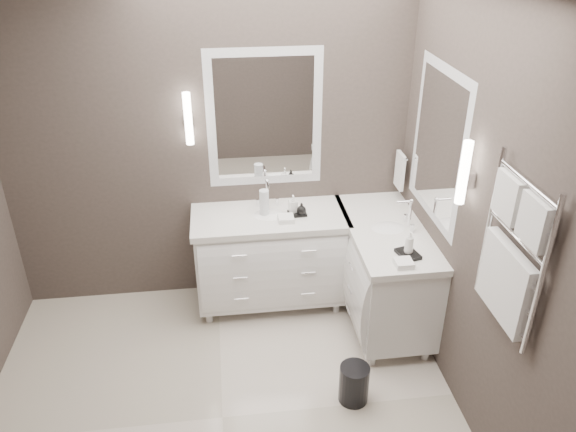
{
  "coord_description": "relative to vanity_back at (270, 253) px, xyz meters",
  "views": [
    {
      "loc": [
        0.1,
        -2.67,
        2.97
      ],
      "look_at": [
        0.53,
        0.7,
        1.12
      ],
      "focal_mm": 35.0,
      "sensor_mm": 36.0,
      "label": 1
    }
  ],
  "objects": [
    {
      "name": "floor",
      "position": [
        -0.45,
        -1.23,
        -0.49
      ],
      "size": [
        3.2,
        3.0,
        0.01
      ],
      "primitive_type": "cube",
      "color": "beige",
      "rests_on": "ground"
    },
    {
      "name": "wall_back",
      "position": [
        -0.45,
        0.28,
        0.86
      ],
      "size": [
        3.2,
        0.01,
        2.7
      ],
      "primitive_type": "cube",
      "color": "#423A35",
      "rests_on": "floor"
    },
    {
      "name": "wall_right",
      "position": [
        1.15,
        -1.23,
        0.86
      ],
      "size": [
        0.01,
        3.0,
        2.7
      ],
      "primitive_type": "cube",
      "color": "#423A35",
      "rests_on": "floor"
    },
    {
      "name": "vanity_back",
      "position": [
        0.0,
        0.0,
        0.0
      ],
      "size": [
        1.24,
        0.59,
        0.97
      ],
      "color": "white",
      "rests_on": "floor"
    },
    {
      "name": "vanity_right",
      "position": [
        0.88,
        -0.33,
        0.0
      ],
      "size": [
        0.59,
        1.24,
        0.97
      ],
      "color": "white",
      "rests_on": "floor"
    },
    {
      "name": "mirror_back",
      "position": [
        -0.0,
        0.26,
        1.06
      ],
      "size": [
        0.9,
        0.02,
        1.1
      ],
      "color": "white",
      "rests_on": "wall_back"
    },
    {
      "name": "mirror_right",
      "position": [
        1.14,
        -0.43,
        1.06
      ],
      "size": [
        0.02,
        0.9,
        1.1
      ],
      "color": "white",
      "rests_on": "wall_right"
    },
    {
      "name": "sconce_back",
      "position": [
        -0.58,
        0.2,
        1.11
      ],
      "size": [
        0.06,
        0.06,
        0.4
      ],
      "color": "white",
      "rests_on": "wall_back"
    },
    {
      "name": "sconce_right",
      "position": [
        1.08,
        -1.01,
        1.11
      ],
      "size": [
        0.06,
        0.06,
        0.4
      ],
      "color": "white",
      "rests_on": "wall_right"
    },
    {
      "name": "towel_bar_corner",
      "position": [
        1.09,
        0.13,
        0.63
      ],
      "size": [
        0.03,
        0.22,
        0.3
      ],
      "color": "white",
      "rests_on": "wall_right"
    },
    {
      "name": "towel_ladder",
      "position": [
        1.1,
        -1.63,
        0.91
      ],
      "size": [
        0.06,
        0.58,
        0.9
      ],
      "color": "white",
      "rests_on": "wall_right"
    },
    {
      "name": "waste_bin",
      "position": [
        0.45,
        -1.18,
        -0.34
      ],
      "size": [
        0.22,
        0.22,
        0.29
      ],
      "primitive_type": "cylinder",
      "rotation": [
        0.0,
        0.0,
        -0.06
      ],
      "color": "black",
      "rests_on": "floor"
    },
    {
      "name": "amenity_tray_back",
      "position": [
        0.22,
        -0.03,
        0.38
      ],
      "size": [
        0.15,
        0.12,
        0.02
      ],
      "primitive_type": "cube",
      "rotation": [
        0.0,
        0.0,
        0.07
      ],
      "color": "black",
      "rests_on": "vanity_back"
    },
    {
      "name": "amenity_tray_right",
      "position": [
        0.9,
        -0.72,
        0.38
      ],
      "size": [
        0.16,
        0.19,
        0.03
      ],
      "primitive_type": "cube",
      "rotation": [
        0.0,
        0.0,
        0.24
      ],
      "color": "black",
      "rests_on": "vanity_right"
    },
    {
      "name": "water_bottle",
      "position": [
        -0.04,
        -0.0,
        0.47
      ],
      "size": [
        0.09,
        0.09,
        0.22
      ],
      "primitive_type": "cylinder",
      "rotation": [
        0.0,
        0.0,
        0.29
      ],
      "color": "silver",
      "rests_on": "vanity_back"
    },
    {
      "name": "soap_bottle_a",
      "position": [
        0.19,
        -0.01,
        0.46
      ],
      "size": [
        0.07,
        0.07,
        0.14
      ],
      "primitive_type": "imported",
      "rotation": [
        0.0,
        0.0,
        0.09
      ],
      "color": "white",
      "rests_on": "amenity_tray_back"
    },
    {
      "name": "soap_bottle_b",
      "position": [
        0.25,
        -0.06,
        0.43
      ],
      "size": [
        0.09,
        0.09,
        0.09
      ],
      "primitive_type": "imported",
      "rotation": [
        0.0,
        0.0,
        -0.26
      ],
      "color": "black",
      "rests_on": "amenity_tray_back"
    },
    {
      "name": "soap_bottle_c",
      "position": [
        0.9,
        -0.72,
        0.47
      ],
      "size": [
        0.07,
        0.07,
        0.17
      ],
      "primitive_type": "imported",
      "rotation": [
        0.0,
        0.0,
        0.17
      ],
      "color": "white",
      "rests_on": "amenity_tray_right"
    }
  ]
}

